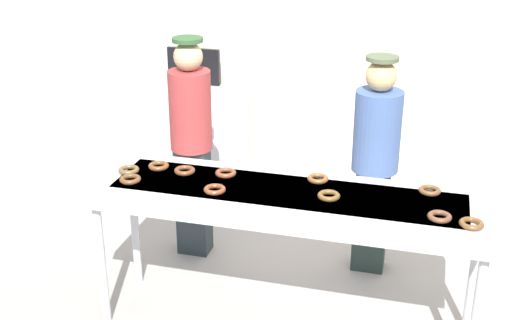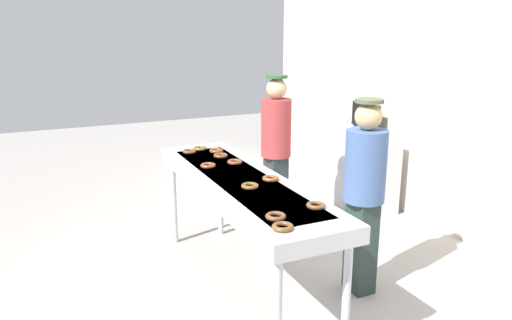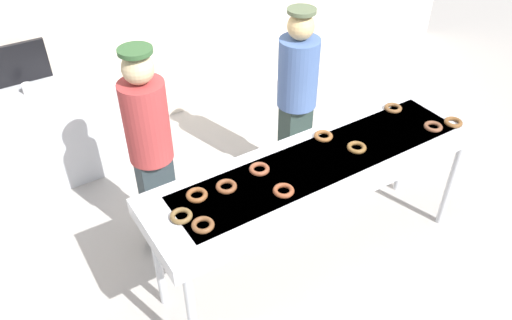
{
  "view_description": "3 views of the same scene",
  "coord_description": "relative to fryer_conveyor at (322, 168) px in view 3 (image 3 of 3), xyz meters",
  "views": [
    {
      "loc": [
        0.8,
        -3.61,
        2.72
      ],
      "look_at": [
        -0.24,
        0.16,
        1.1
      ],
      "focal_mm": 47.27,
      "sensor_mm": 36.0,
      "label": 1
    },
    {
      "loc": [
        3.51,
        -1.49,
        2.17
      ],
      "look_at": [
        -0.29,
        0.27,
        1.04
      ],
      "focal_mm": 34.58,
      "sensor_mm": 36.0,
      "label": 2
    },
    {
      "loc": [
        -1.8,
        -2.0,
        3.07
      ],
      "look_at": [
        -0.38,
        0.24,
        0.99
      ],
      "focal_mm": 35.39,
      "sensor_mm": 36.0,
      "label": 3
    }
  ],
  "objects": [
    {
      "name": "prep_counter",
      "position": [
        -1.45,
        2.11,
        -0.46
      ],
      "size": [
        1.34,
        0.52,
        0.91
      ],
      "primitive_type": "cube",
      "color": "#B7BABF",
      "rests_on": "ground"
    },
    {
      "name": "chocolate_donut_7",
      "position": [
        -0.97,
        -0.13,
        0.09
      ],
      "size": [
        0.17,
        0.17,
        0.03
      ],
      "primitive_type": "torus",
      "rotation": [
        0.0,
        0.0,
        0.31
      ],
      "color": "brown",
      "rests_on": "fryer_conveyor"
    },
    {
      "name": "fryer_conveyor",
      "position": [
        0.0,
        0.0,
        0.0
      ],
      "size": [
        2.51,
        0.67,
        0.99
      ],
      "color": "#B7BABF",
      "rests_on": "ground"
    },
    {
      "name": "chocolate_donut_3",
      "position": [
        0.9,
        -0.14,
        0.09
      ],
      "size": [
        0.18,
        0.18,
        0.03
      ],
      "primitive_type": "torus",
      "rotation": [
        0.0,
        0.0,
        2.07
      ],
      "color": "brown",
      "rests_on": "fryer_conveyor"
    },
    {
      "name": "chocolate_donut_9",
      "position": [
        0.84,
        0.2,
        0.09
      ],
      "size": [
        0.17,
        0.17,
        0.03
      ],
      "primitive_type": "torus",
      "rotation": [
        0.0,
        0.0,
        1.27
      ],
      "color": "brown",
      "rests_on": "fryer_conveyor"
    },
    {
      "name": "chocolate_donut_5",
      "position": [
        -0.88,
        0.12,
        0.09
      ],
      "size": [
        0.18,
        0.18,
        0.03
      ],
      "primitive_type": "torus",
      "rotation": [
        0.0,
        0.0,
        1.0
      ],
      "color": "brown",
      "rests_on": "fryer_conveyor"
    },
    {
      "name": "chocolate_donut_2",
      "position": [
        -0.41,
        -0.13,
        0.09
      ],
      "size": [
        0.18,
        0.18,
        0.03
      ],
      "primitive_type": "torus",
      "rotation": [
        0.0,
        0.0,
        1.17
      ],
      "color": "brown",
      "rests_on": "fryer_conveyor"
    },
    {
      "name": "chocolate_donut_4",
      "position": [
        1.07,
        -0.18,
        0.09
      ],
      "size": [
        0.19,
        0.19,
        0.03
      ],
      "primitive_type": "torus",
      "rotation": [
        0.0,
        0.0,
        2.27
      ],
      "color": "brown",
      "rests_on": "fryer_conveyor"
    },
    {
      "name": "chocolate_donut_10",
      "position": [
        -1.04,
        0.01,
        0.09
      ],
      "size": [
        0.18,
        0.18,
        0.03
      ],
      "primitive_type": "torus",
      "rotation": [
        0.0,
        0.0,
        0.42
      ],
      "color": "brown",
      "rests_on": "fryer_conveyor"
    },
    {
      "name": "chocolate_donut_8",
      "position": [
        -0.43,
        0.12,
        0.09
      ],
      "size": [
        0.18,
        0.18,
        0.03
      ],
      "primitive_type": "torus",
      "rotation": [
        0.0,
        0.0,
        1.14
      ],
      "color": "brown",
      "rests_on": "fryer_conveyor"
    },
    {
      "name": "chocolate_donut_6",
      "position": [
        0.16,
        0.19,
        0.09
      ],
      "size": [
        0.16,
        0.16,
        0.03
      ],
      "primitive_type": "torus",
      "rotation": [
        0.0,
        0.0,
        0.2
      ],
      "color": "brown",
      "rests_on": "fryer_conveyor"
    },
    {
      "name": "menu_display",
      "position": [
        -1.45,
        2.33,
        0.17
      ],
      "size": [
        0.52,
        0.04,
        0.35
      ],
      "primitive_type": "cube",
      "color": "black",
      "rests_on": "prep_counter"
    },
    {
      "name": "worker_baker",
      "position": [
        -0.91,
        0.79,
        0.04
      ],
      "size": [
        0.31,
        0.31,
        1.71
      ],
      "rotation": [
        0.0,
        0.0,
        3.32
      ],
      "color": "#232D32",
      "rests_on": "ground"
    },
    {
      "name": "worker_assistant",
      "position": [
        0.45,
        0.9,
        0.01
      ],
      "size": [
        0.33,
        0.33,
        1.64
      ],
      "rotation": [
        0.0,
        0.0,
        3.1
      ],
      "color": "#23312D",
      "rests_on": "ground"
    },
    {
      "name": "chocolate_donut_0",
      "position": [
        0.26,
        -0.04,
        0.09
      ],
      "size": [
        0.18,
        0.18,
        0.03
      ],
      "primitive_type": "torus",
      "rotation": [
        0.0,
        0.0,
        2.59
      ],
      "color": "brown",
      "rests_on": "fryer_conveyor"
    },
    {
      "name": "ground_plane",
      "position": [
        0.0,
        0.0,
        -0.92
      ],
      "size": [
        16.0,
        16.0,
        0.0
      ],
      "primitive_type": "plane",
      "color": "#9E9993"
    },
    {
      "name": "chocolate_donut_1",
      "position": [
        -0.69,
        0.09,
        0.09
      ],
      "size": [
        0.15,
        0.15,
        0.03
      ],
      "primitive_type": "torus",
      "rotation": [
        0.0,
        0.0,
        1.45
      ],
      "color": "brown",
      "rests_on": "fryer_conveyor"
    },
    {
      "name": "paper_cup_1",
      "position": [
        -1.44,
        2.1,
        0.04
      ],
      "size": [
        0.08,
        0.08,
        0.09
      ],
      "primitive_type": "cylinder",
      "color": "white",
      "rests_on": "prep_counter"
    }
  ]
}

